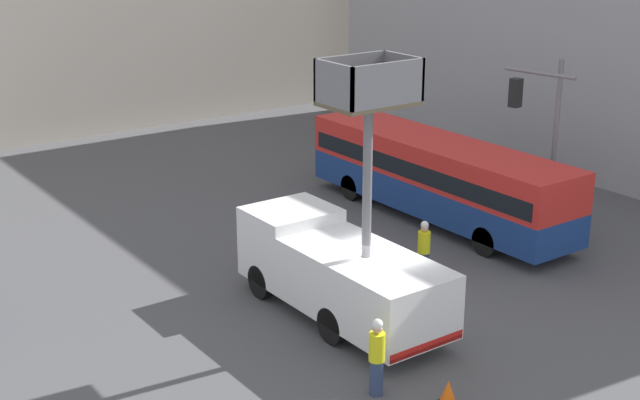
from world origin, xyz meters
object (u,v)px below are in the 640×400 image
(utility_truck, at_px, (339,266))
(road_worker_directing, at_px, (424,250))
(city_bus, at_px, (438,173))
(road_worker_near_truck, at_px, (377,357))
(traffic_light_pole, at_px, (542,123))
(traffic_cone_near_truck, at_px, (448,394))

(utility_truck, height_order, road_worker_directing, utility_truck)
(road_worker_directing, bearing_deg, city_bus, -24.95)
(road_worker_directing, bearing_deg, road_worker_near_truck, 150.99)
(city_bus, bearing_deg, utility_truck, 121.90)
(traffic_light_pole, relative_size, traffic_cone_near_truck, 9.32)
(road_worker_near_truck, relative_size, road_worker_directing, 1.04)
(utility_truck, bearing_deg, traffic_cone_near_truck, -98.44)
(utility_truck, distance_m, traffic_cone_near_truck, 5.33)
(road_worker_near_truck, relative_size, traffic_cone_near_truck, 2.99)
(traffic_light_pole, relative_size, road_worker_directing, 3.23)
(road_worker_near_truck, xyz_separation_m, traffic_cone_near_truck, (1.01, -1.34, -0.67))
(utility_truck, height_order, traffic_cone_near_truck, utility_truck)
(city_bus, distance_m, traffic_light_pole, 4.27)
(utility_truck, xyz_separation_m, city_bus, (7.66, 4.37, 0.21))
(road_worker_directing, xyz_separation_m, traffic_cone_near_truck, (-4.41, -5.74, -0.63))
(utility_truck, bearing_deg, traffic_light_pole, 6.71)
(traffic_light_pole, xyz_separation_m, road_worker_directing, (-5.44, -0.46, -3.07))
(road_worker_near_truck, height_order, road_worker_directing, road_worker_near_truck)
(road_worker_directing, relative_size, traffic_cone_near_truck, 2.88)
(utility_truck, relative_size, traffic_cone_near_truck, 11.36)
(traffic_light_pole, bearing_deg, road_worker_directing, -175.15)
(traffic_cone_near_truck, bearing_deg, road_worker_directing, 52.50)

